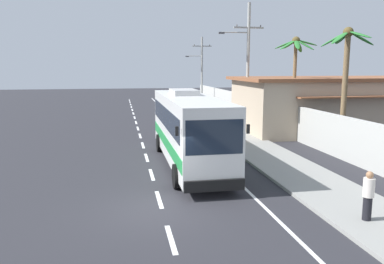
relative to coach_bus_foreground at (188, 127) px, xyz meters
The scene contains 13 objects.
ground_plane 7.01m from the coach_bus_foreground, 107.87° to the right, with size 160.00×160.00×0.00m, color #28282D.
sidewalk_kerb 6.25m from the coach_bus_foreground, 37.23° to the left, with size 3.20×90.00×0.14m, color gray.
lane_markings 8.26m from the coach_bus_foreground, 88.84° to the left, with size 3.83×71.00×0.01m.
boundary_wall 11.46m from the coach_bus_foreground, 41.68° to the left, with size 0.24×60.00×2.38m, color #B2B2AD.
coach_bus_foreground is the anchor object (origin of this frame).
motorcycle_beside_bus 8.91m from the coach_bus_foreground, 77.71° to the left, with size 0.56×1.96×1.57m.
pedestrian_midwalk 9.84m from the coach_bus_foreground, 63.87° to the right, with size 0.36×0.36×1.62m.
pedestrian_far_walk 10.86m from the coach_bus_foreground, 58.60° to the left, with size 0.36×0.36×1.58m.
utility_pole_mid 12.02m from the coach_bus_foreground, 56.86° to the left, with size 3.56×0.24×9.85m.
utility_pole_far 29.56m from the coach_bus_foreground, 76.84° to the left, with size 3.30×0.24×8.70m.
palm_nearest 11.52m from the coach_bus_foreground, 36.58° to the left, with size 2.97×2.92×7.14m.
palm_second 9.43m from the coach_bus_foreground, ahead, with size 2.91×3.14×7.19m.
roadside_building 16.01m from the coach_bus_foreground, 32.31° to the left, with size 16.18×8.43×4.25m.
Camera 1 is at (-1.35, -13.01, 5.03)m, focal length 36.15 mm.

